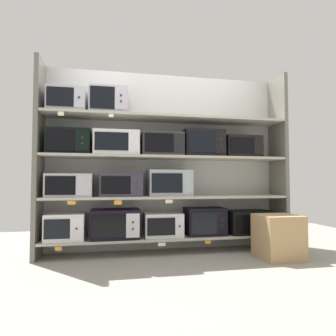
{
  "coord_description": "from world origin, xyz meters",
  "views": [
    {
      "loc": [
        -0.72,
        -3.64,
        0.86
      ],
      "look_at": [
        0.0,
        0.0,
        1.03
      ],
      "focal_mm": 31.98,
      "sensor_mm": 36.0,
      "label": 1
    }
  ],
  "objects_px": {
    "microwave_1": "(115,224)",
    "microwave_14": "(108,101)",
    "microwave_8": "(69,142)",
    "microwave_13": "(67,101)",
    "microwave_12": "(240,147)",
    "microwave_9": "(116,143)",
    "microwave_6": "(121,185)",
    "microwave_3": "(205,221)",
    "microwave_4": "(249,222)",
    "microwave_2": "(163,225)",
    "microwave_5": "(70,185)",
    "microwave_7": "(169,183)",
    "microwave_10": "(161,145)",
    "microwave_11": "(202,144)",
    "shipping_carton": "(278,237)",
    "microwave_0": "(66,226)"
  },
  "relations": [
    {
      "from": "microwave_2",
      "to": "microwave_4",
      "type": "xyz_separation_m",
      "value": [
        1.13,
        -0.0,
        0.0
      ]
    },
    {
      "from": "microwave_10",
      "to": "microwave_5",
      "type": "bearing_deg",
      "value": 179.99
    },
    {
      "from": "microwave_4",
      "to": "microwave_9",
      "type": "relative_size",
      "value": 1.08
    },
    {
      "from": "shipping_carton",
      "to": "microwave_1",
      "type": "bearing_deg",
      "value": 163.49
    },
    {
      "from": "microwave_2",
      "to": "shipping_carton",
      "type": "distance_m",
      "value": 1.34
    },
    {
      "from": "microwave_2",
      "to": "microwave_14",
      "type": "distance_m",
      "value": 1.64
    },
    {
      "from": "microwave_3",
      "to": "microwave_4",
      "type": "height_order",
      "value": "microwave_3"
    },
    {
      "from": "microwave_4",
      "to": "microwave_9",
      "type": "distance_m",
      "value": 1.97
    },
    {
      "from": "microwave_3",
      "to": "microwave_5",
      "type": "bearing_deg",
      "value": 180.0
    },
    {
      "from": "microwave_1",
      "to": "microwave_14",
      "type": "xyz_separation_m",
      "value": [
        -0.09,
        -0.0,
        1.46
      ]
    },
    {
      "from": "microwave_7",
      "to": "microwave_3",
      "type": "bearing_deg",
      "value": -0.04
    },
    {
      "from": "microwave_1",
      "to": "microwave_12",
      "type": "height_order",
      "value": "microwave_12"
    },
    {
      "from": "microwave_5",
      "to": "microwave_9",
      "type": "height_order",
      "value": "microwave_9"
    },
    {
      "from": "microwave_7",
      "to": "microwave_9",
      "type": "relative_size",
      "value": 1.0
    },
    {
      "from": "microwave_5",
      "to": "microwave_7",
      "type": "relative_size",
      "value": 0.97
    },
    {
      "from": "microwave_1",
      "to": "microwave_3",
      "type": "bearing_deg",
      "value": -0.01
    },
    {
      "from": "microwave_8",
      "to": "microwave_11",
      "type": "bearing_deg",
      "value": 0.01
    },
    {
      "from": "microwave_1",
      "to": "microwave_14",
      "type": "height_order",
      "value": "microwave_14"
    },
    {
      "from": "microwave_8",
      "to": "microwave_12",
      "type": "relative_size",
      "value": 1.04
    },
    {
      "from": "microwave_9",
      "to": "microwave_13",
      "type": "distance_m",
      "value": 0.75
    },
    {
      "from": "microwave_7",
      "to": "microwave_9",
      "type": "height_order",
      "value": "microwave_9"
    },
    {
      "from": "microwave_13",
      "to": "shipping_carton",
      "type": "bearing_deg",
      "value": -12.71
    },
    {
      "from": "microwave_2",
      "to": "microwave_7",
      "type": "relative_size",
      "value": 0.87
    },
    {
      "from": "microwave_5",
      "to": "microwave_14",
      "type": "relative_size",
      "value": 1.16
    },
    {
      "from": "microwave_8",
      "to": "microwave_13",
      "type": "height_order",
      "value": "microwave_13"
    },
    {
      "from": "microwave_4",
      "to": "microwave_6",
      "type": "bearing_deg",
      "value": 179.99
    },
    {
      "from": "microwave_9",
      "to": "microwave_12",
      "type": "bearing_deg",
      "value": 0.0
    },
    {
      "from": "microwave_12",
      "to": "microwave_9",
      "type": "bearing_deg",
      "value": -180.0
    },
    {
      "from": "microwave_6",
      "to": "microwave_13",
      "type": "xyz_separation_m",
      "value": [
        -0.63,
        -0.0,
        0.98
      ]
    },
    {
      "from": "microwave_3",
      "to": "microwave_6",
      "type": "bearing_deg",
      "value": 179.99
    },
    {
      "from": "microwave_3",
      "to": "microwave_6",
      "type": "xyz_separation_m",
      "value": [
        -1.05,
        0.0,
        0.46
      ]
    },
    {
      "from": "microwave_3",
      "to": "microwave_13",
      "type": "xyz_separation_m",
      "value": [
        -1.68,
        0.0,
        1.44
      ]
    },
    {
      "from": "microwave_14",
      "to": "microwave_10",
      "type": "bearing_deg",
      "value": 0.0
    },
    {
      "from": "microwave_3",
      "to": "microwave_9",
      "type": "height_order",
      "value": "microwave_9"
    },
    {
      "from": "microwave_7",
      "to": "microwave_14",
      "type": "bearing_deg",
      "value": -179.97
    },
    {
      "from": "microwave_6",
      "to": "microwave_13",
      "type": "height_order",
      "value": "microwave_13"
    },
    {
      "from": "microwave_1",
      "to": "shipping_carton",
      "type": "height_order",
      "value": "microwave_1"
    },
    {
      "from": "microwave_6",
      "to": "microwave_9",
      "type": "height_order",
      "value": "microwave_9"
    },
    {
      "from": "microwave_2",
      "to": "microwave_3",
      "type": "height_order",
      "value": "microwave_3"
    },
    {
      "from": "microwave_14",
      "to": "microwave_3",
      "type": "bearing_deg",
      "value": 0.0
    },
    {
      "from": "microwave_11",
      "to": "microwave_14",
      "type": "bearing_deg",
      "value": -179.99
    },
    {
      "from": "microwave_6",
      "to": "microwave_10",
      "type": "xyz_separation_m",
      "value": [
        0.49,
        -0.0,
        0.49
      ]
    },
    {
      "from": "microwave_4",
      "to": "microwave_8",
      "type": "distance_m",
      "value": 2.45
    },
    {
      "from": "microwave_9",
      "to": "microwave_14",
      "type": "bearing_deg",
      "value": -179.78
    },
    {
      "from": "microwave_1",
      "to": "microwave_4",
      "type": "relative_size",
      "value": 0.98
    },
    {
      "from": "microwave_11",
      "to": "microwave_7",
      "type": "bearing_deg",
      "value": 179.97
    },
    {
      "from": "microwave_9",
      "to": "microwave_14",
      "type": "relative_size",
      "value": 1.2
    },
    {
      "from": "microwave_10",
      "to": "microwave_12",
      "type": "bearing_deg",
      "value": 0.02
    },
    {
      "from": "microwave_0",
      "to": "microwave_14",
      "type": "distance_m",
      "value": 1.56
    },
    {
      "from": "microwave_5",
      "to": "microwave_11",
      "type": "xyz_separation_m",
      "value": [
        1.61,
        -0.0,
        0.53
      ]
    }
  ]
}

